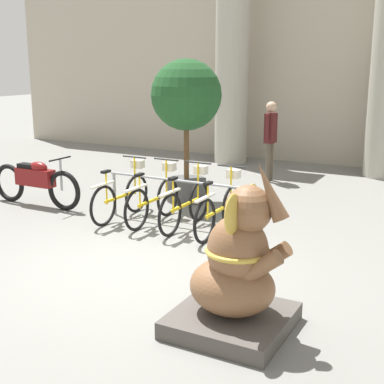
% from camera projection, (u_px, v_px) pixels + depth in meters
% --- Properties ---
extents(ground_plane, '(60.00, 60.00, 0.00)m').
position_uv_depth(ground_plane, '(127.00, 266.00, 7.06)').
color(ground_plane, slate).
extents(building_facade, '(20.00, 0.20, 6.00)m').
position_uv_depth(building_facade, '(318.00, 47.00, 13.70)').
color(building_facade, '#B2A893').
rests_on(building_facade, ground_plane).
extents(column_left, '(1.08, 1.08, 5.16)m').
position_uv_depth(column_left, '(232.00, 62.00, 13.84)').
color(column_left, '#ADA899').
rests_on(column_left, ground_plane).
extents(bike_rack, '(2.45, 0.05, 0.77)m').
position_uv_depth(bike_rack, '(172.00, 191.00, 8.80)').
color(bike_rack, gray).
rests_on(bike_rack, ground_plane).
extents(bicycle_0, '(0.48, 1.65, 1.02)m').
position_uv_depth(bicycle_0, '(122.00, 195.00, 9.15)').
color(bicycle_0, black).
rests_on(bicycle_0, ground_plane).
extents(bicycle_1, '(0.48, 1.65, 1.02)m').
position_uv_depth(bicycle_1, '(154.00, 199.00, 8.91)').
color(bicycle_1, black).
rests_on(bicycle_1, ground_plane).
extents(bicycle_2, '(0.48, 1.65, 1.02)m').
position_uv_depth(bicycle_2, '(186.00, 203.00, 8.63)').
color(bicycle_2, black).
rests_on(bicycle_2, ground_plane).
extents(bicycle_3, '(0.48, 1.65, 1.02)m').
position_uv_depth(bicycle_3, '(220.00, 209.00, 8.31)').
color(bicycle_3, black).
rests_on(bicycle_3, ground_plane).
extents(elephant_statue, '(1.12, 1.12, 1.76)m').
position_uv_depth(elephant_statue, '(236.00, 274.00, 5.25)').
color(elephant_statue, '#4C4742').
rests_on(elephant_statue, ground_plane).
extents(motorcycle, '(2.11, 0.55, 0.96)m').
position_uv_depth(motorcycle, '(36.00, 181.00, 9.94)').
color(motorcycle, black).
rests_on(motorcycle, ground_plane).
extents(person_pedestrian, '(0.24, 0.47, 1.79)m').
position_uv_depth(person_pedestrian, '(270.00, 133.00, 11.90)').
color(person_pedestrian, brown).
rests_on(person_pedestrian, ground_plane).
extents(potted_tree, '(1.33, 1.33, 2.70)m').
position_uv_depth(potted_tree, '(186.00, 105.00, 9.98)').
color(potted_tree, '#4C4C4C').
rests_on(potted_tree, ground_plane).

